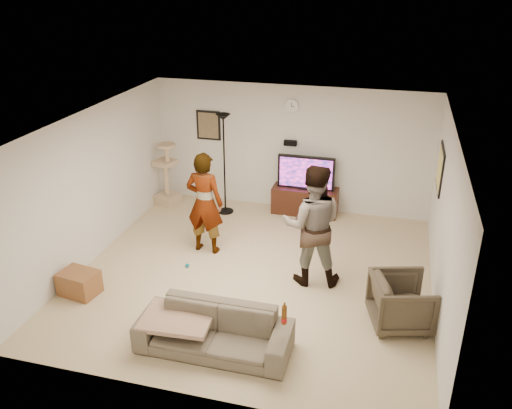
% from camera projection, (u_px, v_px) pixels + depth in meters
% --- Properties ---
extents(floor, '(5.50, 5.50, 0.02)m').
position_uv_depth(floor, '(254.00, 274.00, 8.57)').
color(floor, '#CABD89').
rests_on(floor, ground).
extents(ceiling, '(5.50, 5.50, 0.02)m').
position_uv_depth(ceiling, '(254.00, 122.00, 7.54)').
color(ceiling, silver).
rests_on(ceiling, wall_back).
extents(wall_back, '(5.50, 0.04, 2.50)m').
position_uv_depth(wall_back, '(291.00, 148.00, 10.48)').
color(wall_back, white).
rests_on(wall_back, floor).
extents(wall_front, '(5.50, 0.04, 2.50)m').
position_uv_depth(wall_front, '(186.00, 305.00, 5.64)').
color(wall_front, white).
rests_on(wall_front, floor).
extents(wall_left, '(0.04, 5.50, 2.50)m').
position_uv_depth(wall_left, '(93.00, 185.00, 8.71)').
color(wall_left, white).
rests_on(wall_left, floor).
extents(wall_right, '(0.04, 5.50, 2.50)m').
position_uv_depth(wall_right, '(444.00, 224.00, 7.41)').
color(wall_right, white).
rests_on(wall_right, floor).
extents(wall_clock, '(0.26, 0.04, 0.26)m').
position_uv_depth(wall_clock, '(292.00, 106.00, 10.11)').
color(wall_clock, white).
rests_on(wall_clock, wall_back).
extents(wall_speaker, '(0.25, 0.10, 0.10)m').
position_uv_depth(wall_speaker, '(290.00, 143.00, 10.38)').
color(wall_speaker, black).
rests_on(wall_speaker, wall_back).
extents(picture_back, '(0.42, 0.03, 0.52)m').
position_uv_depth(picture_back, '(208.00, 125.00, 10.72)').
color(picture_back, brown).
rests_on(picture_back, wall_back).
extents(picture_right, '(0.03, 0.78, 0.62)m').
position_uv_depth(picture_right, '(440.00, 168.00, 8.72)').
color(picture_right, '#E3D46E').
rests_on(picture_right, wall_right).
extents(tv_stand, '(1.29, 0.45, 0.54)m').
position_uv_depth(tv_stand, '(305.00, 201.00, 10.58)').
color(tv_stand, black).
rests_on(tv_stand, floor).
extents(console_box, '(0.40, 0.30, 0.07)m').
position_uv_depth(console_box, '(306.00, 220.00, 10.31)').
color(console_box, silver).
rests_on(console_box, floor).
extents(tv, '(1.12, 0.08, 0.66)m').
position_uv_depth(tv, '(306.00, 172.00, 10.34)').
color(tv, black).
rests_on(tv, tv_stand).
extents(tv_screen, '(1.03, 0.01, 0.58)m').
position_uv_depth(tv_screen, '(306.00, 173.00, 10.30)').
color(tv_screen, '#FE30B1').
rests_on(tv_screen, tv).
extents(floor_lamp, '(0.32, 0.32, 2.01)m').
position_uv_depth(floor_lamp, '(224.00, 165.00, 10.34)').
color(floor_lamp, black).
rests_on(floor_lamp, floor).
extents(cat_tree, '(0.53, 0.53, 1.32)m').
position_uv_depth(cat_tree, '(166.00, 174.00, 10.87)').
color(cat_tree, tan).
rests_on(cat_tree, floor).
extents(person_left, '(0.68, 0.47, 1.79)m').
position_uv_depth(person_left, '(205.00, 203.00, 8.94)').
color(person_left, '#908C9F').
rests_on(person_left, floor).
extents(person_right, '(1.04, 0.88, 1.92)m').
position_uv_depth(person_right, '(312.00, 225.00, 8.02)').
color(person_right, '#2A4B8F').
rests_on(person_right, floor).
extents(sofa, '(1.97, 0.77, 0.58)m').
position_uv_depth(sofa, '(214.00, 331.00, 6.77)').
color(sofa, brown).
rests_on(sofa, floor).
extents(throw_blanket, '(0.94, 0.76, 0.06)m').
position_uv_depth(throw_blanket, '(178.00, 318.00, 6.85)').
color(throw_blanket, tan).
rests_on(throw_blanket, sofa).
extents(beer_bottle, '(0.06, 0.06, 0.25)m').
position_uv_depth(beer_bottle, '(284.00, 315.00, 6.39)').
color(beer_bottle, '#60330C').
rests_on(beer_bottle, sofa).
extents(armchair, '(0.98, 0.96, 0.72)m').
position_uv_depth(armchair, '(401.00, 302.00, 7.22)').
color(armchair, '#41382B').
rests_on(armchair, floor).
extents(side_table, '(0.61, 0.49, 0.37)m').
position_uv_depth(side_table, '(79.00, 283.00, 7.99)').
color(side_table, brown).
rests_on(side_table, floor).
extents(toy_ball, '(0.07, 0.07, 0.07)m').
position_uv_depth(toy_ball, '(187.00, 265.00, 8.75)').
color(toy_ball, '#076981').
rests_on(toy_ball, floor).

